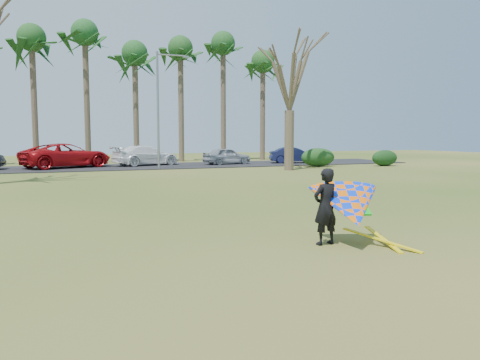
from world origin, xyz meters
name	(u,v)px	position (x,y,z in m)	size (l,w,h in m)	color
ground	(271,233)	(0.00, 0.00, 0.00)	(100.00, 100.00, 0.00)	#254C10
parking_strip	(123,167)	(0.00, 25.00, 0.03)	(46.00, 7.00, 0.06)	black
palm_4	(32,39)	(-6.00, 31.00, 9.85)	(4.84, 4.84, 11.54)	brown
palm_5	(85,35)	(-2.00, 31.00, 10.52)	(4.84, 4.84, 12.24)	#4C3D2D
palm_6	(135,55)	(2.00, 31.00, 9.17)	(4.84, 4.84, 10.84)	#4A3D2C
palm_7	(180,50)	(6.00, 31.00, 9.85)	(4.84, 4.84, 11.54)	brown
palm_8	(223,45)	(10.00, 31.00, 10.52)	(4.84, 4.84, 12.24)	#4F3F2F
palm_9	(263,63)	(14.00, 31.00, 9.17)	(4.84, 4.84, 10.84)	#47372A
bare_tree_right	(290,71)	(10.00, 18.00, 6.57)	(6.27, 6.27, 9.21)	#4A3A2C
streetlight	(160,104)	(2.16, 22.00, 4.46)	(2.28, 0.18, 8.00)	gray
hedge_near	(318,157)	(13.74, 20.43, 0.70)	(2.79, 1.26, 1.39)	#173D16
hedge_far	(385,158)	(18.81, 19.06, 0.62)	(2.22, 1.04, 1.23)	black
car_2	(67,155)	(-3.87, 25.35, 0.92)	(2.84, 6.16, 1.71)	#AF0E12
car_3	(146,155)	(1.84, 25.85, 0.81)	(2.10, 5.16, 1.50)	white
car_4	(227,156)	(8.08, 24.92, 0.71)	(1.54, 3.84, 1.31)	#A1A6AE
car_5	(294,155)	(13.79, 24.35, 0.71)	(1.38, 3.96, 1.30)	#161B44
kite_flyer	(348,206)	(0.95, -1.75, 0.84)	(2.13, 2.39, 2.02)	black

